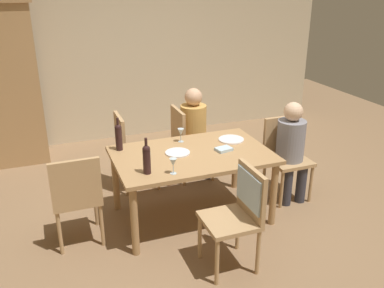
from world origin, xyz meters
name	(u,v)px	position (x,y,z in m)	size (l,w,h in m)	color
ground_plane	(192,216)	(0.00, 0.00, 0.00)	(10.00, 10.00, 0.00)	#846647
rear_room_partition	(129,50)	(0.00, 2.70, 1.35)	(6.40, 0.12, 2.70)	beige
dining_table	(192,161)	(0.00, 0.00, 0.65)	(1.58, 1.01, 0.73)	#A87F51
chair_far_right	(187,138)	(0.27, 0.88, 0.53)	(0.44, 0.44, 0.92)	tan
chair_right_end	(285,152)	(1.17, 0.09, 0.53)	(0.44, 0.44, 0.92)	tan
chair_left_end	(76,194)	(-1.17, -0.09, 0.53)	(0.44, 0.44, 0.92)	tan
chair_near	(243,204)	(0.12, -0.88, 0.59)	(0.46, 0.44, 0.92)	tan
chair_far_left	(130,146)	(-0.44, 0.88, 0.53)	(0.44, 0.44, 0.92)	tan
person_woman_host	(195,127)	(0.38, 0.88, 0.67)	(0.37, 0.32, 1.16)	#33333D
person_man_bearded	(292,145)	(1.17, -0.03, 0.66)	(0.31, 0.36, 1.14)	#33333D
wine_bottle_tall_green	(119,136)	(-0.67, 0.35, 0.88)	(0.07, 0.07, 0.34)	black
wine_bottle_dark_red	(147,158)	(-0.54, -0.29, 0.88)	(0.07, 0.07, 0.34)	black
wine_glass_near_left	(173,163)	(-0.32, -0.38, 0.84)	(0.07, 0.07, 0.15)	silver
wine_glass_centre	(181,132)	(0.00, 0.34, 0.84)	(0.07, 0.07, 0.15)	silver
dinner_plate_host	(178,153)	(-0.14, 0.05, 0.74)	(0.25, 0.25, 0.01)	white
dinner_plate_guest_left	(231,139)	(0.53, 0.19, 0.74)	(0.28, 0.28, 0.01)	white
folded_napkin	(224,149)	(0.33, -0.05, 0.75)	(0.16, 0.12, 0.03)	#ADC6D6
handbag	(167,173)	(0.00, 0.88, 0.11)	(0.28, 0.12, 0.22)	brown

